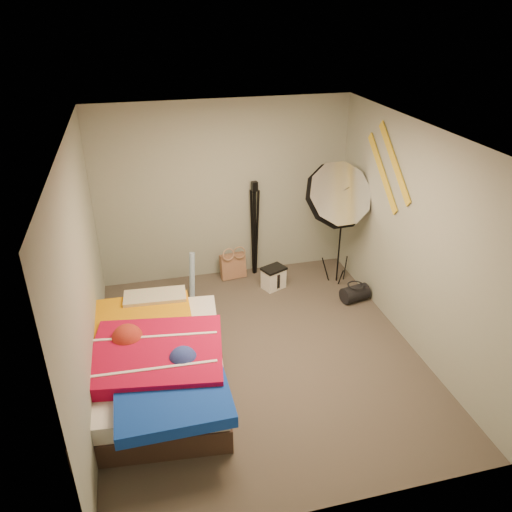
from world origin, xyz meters
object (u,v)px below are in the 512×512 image
object	(u,v)px
photo_umbrella	(337,196)
camera_case	(274,278)
duffel_bag	(355,293)
tote_bag	(233,266)
bed	(155,363)
camera_tripod	(255,222)
wrapping_roll	(192,276)

from	to	relation	value
photo_umbrella	camera_case	bearing A→B (deg)	169.44
camera_case	duffel_bag	bearing A→B (deg)	-54.94
tote_bag	bed	xyz separation A→B (m)	(-1.24, -2.05, 0.11)
duffel_bag	bed	bearing A→B (deg)	-170.96
tote_bag	photo_umbrella	distance (m)	1.82
camera_tripod	photo_umbrella	bearing A→B (deg)	-33.81
camera_case	photo_umbrella	distance (m)	1.44
tote_bag	photo_umbrella	bearing A→B (deg)	-31.51
duffel_bag	bed	size ratio (longest dim) A/B	0.16
wrapping_roll	duffel_bag	world-z (taller)	wrapping_roll
bed	wrapping_roll	bearing A→B (deg)	70.15
wrapping_roll	tote_bag	bearing A→B (deg)	31.54
camera_case	photo_umbrella	world-z (taller)	photo_umbrella
wrapping_roll	photo_umbrella	distance (m)	2.18
camera_case	bed	xyz separation A→B (m)	(-1.72, -1.62, 0.15)
tote_bag	camera_case	size ratio (longest dim) A/B	1.24
bed	photo_umbrella	bearing A→B (deg)	30.46
wrapping_roll	camera_tripod	world-z (taller)	camera_tripod
wrapping_roll	bed	bearing A→B (deg)	-109.85
duffel_bag	wrapping_roll	bearing A→B (deg)	151.21
camera_case	bed	size ratio (longest dim) A/B	0.13
bed	camera_case	bearing A→B (deg)	43.30
wrapping_roll	camera_tripod	xyz separation A→B (m)	(0.97, 0.44, 0.49)
wrapping_roll	bed	xyz separation A→B (m)	(-0.60, -1.66, -0.02)
photo_umbrella	duffel_bag	bearing A→B (deg)	-68.19
duffel_bag	photo_umbrella	xyz separation A→B (m)	(-0.18, 0.44, 1.24)
photo_umbrella	camera_tripod	xyz separation A→B (m)	(-0.94, 0.63, -0.54)
camera_case	bed	distance (m)	2.37
photo_umbrella	camera_tripod	size ratio (longest dim) A/B	1.33
bed	camera_tripod	distance (m)	2.68
camera_tripod	duffel_bag	bearing A→B (deg)	-43.77
tote_bag	wrapping_roll	distance (m)	0.76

